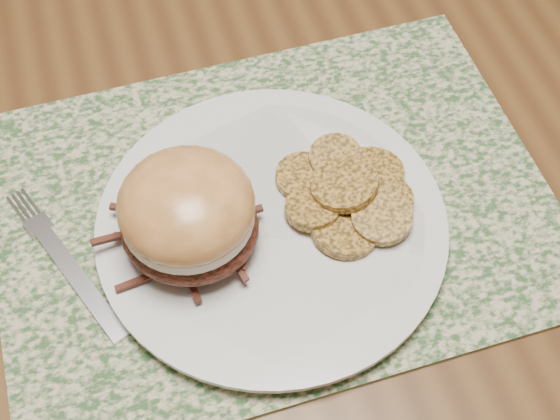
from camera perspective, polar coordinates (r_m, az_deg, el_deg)
The scene contains 6 objects.
dining_table at distance 0.72m, azimuth -14.49°, elevation -4.56°, with size 1.50×0.90×0.75m.
placemat at distance 0.64m, azimuth -0.54°, elevation 0.27°, with size 0.45×0.33×0.00m, color #2E4F28.
dinner_plate at distance 0.62m, azimuth -0.61°, elevation -1.23°, with size 0.26×0.26×0.02m, color silver.
pork_sandwich at distance 0.57m, azimuth -6.76°, elevation -0.34°, with size 0.14×0.13×0.08m.
roasted_potatoes at distance 0.62m, azimuth 5.02°, elevation 1.23°, with size 0.12×0.13×0.03m.
fork at distance 0.63m, azimuth -15.47°, elevation -3.62°, with size 0.07×0.16×0.00m.
Camera 1 is at (0.07, -0.37, 1.28)m, focal length 50.00 mm.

